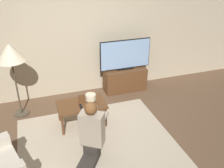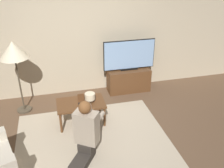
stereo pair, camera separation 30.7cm
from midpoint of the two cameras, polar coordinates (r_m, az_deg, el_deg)
ground_plane at (r=4.17m, az=-5.37°, el=-13.93°), size 10.00×10.00×0.00m
wall_back at (r=5.25m, az=-11.10°, el=10.87°), size 10.00×0.06×2.60m
rug at (r=4.17m, az=-5.38°, el=-13.85°), size 2.48×2.25×0.02m
tv_stand at (r=5.61m, az=1.38°, el=1.01°), size 0.94×0.38×0.51m
tv at (r=5.38m, az=1.43°, el=6.69°), size 1.13×0.08×0.67m
coffee_table at (r=4.45m, az=-8.95°, el=-5.05°), size 0.84×0.51×0.43m
floor_lamp at (r=4.71m, az=-24.00°, el=6.10°), size 0.52×0.52×1.42m
person_kneeling at (r=3.68m, az=-7.10°, el=-10.99°), size 0.67×0.83×0.96m
picture_frame at (r=4.43m, az=-9.01°, el=-3.40°), size 0.11×0.01×0.15m
table_lamp at (r=4.38m, az=-6.90°, el=-3.18°), size 0.18×0.18×0.17m
remote at (r=4.33m, az=-9.12°, el=-5.16°), size 0.04×0.15×0.02m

